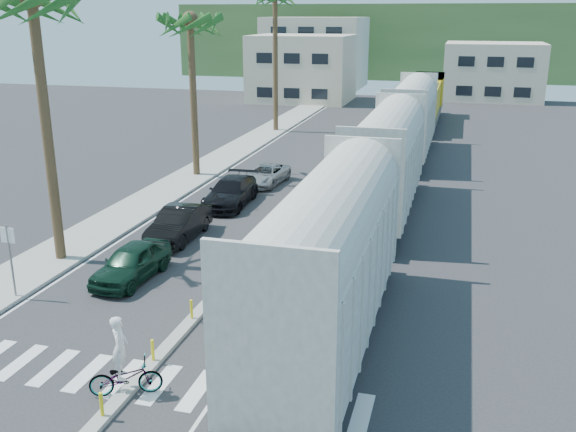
# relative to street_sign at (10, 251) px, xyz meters

# --- Properties ---
(ground) EXTENTS (140.00, 140.00, 0.00)m
(ground) POSITION_rel_street_sign_xyz_m (7.30, -2.00, -1.97)
(ground) COLOR #28282B
(ground) RESTS_ON ground
(sidewalk) EXTENTS (3.00, 90.00, 0.15)m
(sidewalk) POSITION_rel_street_sign_xyz_m (-1.20, 23.00, -1.90)
(sidewalk) COLOR gray
(sidewalk) RESTS_ON ground
(rails) EXTENTS (1.56, 100.00, 0.06)m
(rails) POSITION_rel_street_sign_xyz_m (12.30, 26.00, -1.94)
(rails) COLOR black
(rails) RESTS_ON ground
(median) EXTENTS (0.45, 60.00, 0.85)m
(median) POSITION_rel_street_sign_xyz_m (7.30, 17.96, -1.88)
(median) COLOR gray
(median) RESTS_ON ground
(crosswalk) EXTENTS (14.00, 2.20, 0.01)m
(crosswalk) POSITION_rel_street_sign_xyz_m (7.30, -4.00, -1.97)
(crosswalk) COLOR silver
(crosswalk) RESTS_ON ground
(lane_markings) EXTENTS (9.42, 90.00, 0.01)m
(lane_markings) POSITION_rel_street_sign_xyz_m (5.15, 23.00, -1.97)
(lane_markings) COLOR silver
(lane_markings) RESTS_ON ground
(freight_train) EXTENTS (3.00, 60.94, 5.85)m
(freight_train) POSITION_rel_street_sign_xyz_m (12.30, 20.20, 0.93)
(freight_train) COLOR #A4A196
(freight_train) RESTS_ON ground
(palm_trees) EXTENTS (3.50, 37.20, 13.75)m
(palm_trees) POSITION_rel_street_sign_xyz_m (-0.80, 20.70, 8.84)
(palm_trees) COLOR brown
(palm_trees) RESTS_ON ground
(street_sign) EXTENTS (0.60, 0.08, 3.00)m
(street_sign) POSITION_rel_street_sign_xyz_m (0.00, 0.00, 0.00)
(street_sign) COLOR slate
(street_sign) RESTS_ON ground
(buildings) EXTENTS (38.00, 27.00, 10.00)m
(buildings) POSITION_rel_street_sign_xyz_m (0.89, 69.66, 2.39)
(buildings) COLOR #BEAE97
(buildings) RESTS_ON ground
(hillside) EXTENTS (80.00, 20.00, 12.00)m
(hillside) POSITION_rel_street_sign_xyz_m (7.30, 98.00, 4.03)
(hillside) COLOR #385628
(hillside) RESTS_ON ground
(car_lead) EXTENTS (2.21, 4.56, 1.49)m
(car_lead) POSITION_rel_street_sign_xyz_m (3.40, 2.90, -1.22)
(car_lead) COLOR black
(car_lead) RESTS_ON ground
(car_second) EXTENTS (1.71, 4.79, 1.57)m
(car_second) POSITION_rel_street_sign_xyz_m (3.19, 8.00, -1.18)
(car_second) COLOR black
(car_second) RESTS_ON ground
(car_third) EXTENTS (2.54, 5.47, 1.54)m
(car_third) POSITION_rel_street_sign_xyz_m (3.60, 14.13, -1.20)
(car_third) COLOR black
(car_third) RESTS_ON ground
(car_rear) EXTENTS (2.90, 4.88, 1.25)m
(car_rear) POSITION_rel_street_sign_xyz_m (4.13, 19.15, -1.35)
(car_rear) COLOR #9B9DA0
(car_rear) RESTS_ON ground
(cyclist) EXTENTS (2.28, 2.62, 2.45)m
(cyclist) POSITION_rel_street_sign_xyz_m (7.29, -4.70, -1.21)
(cyclist) COLOR #9EA0A5
(cyclist) RESTS_ON ground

